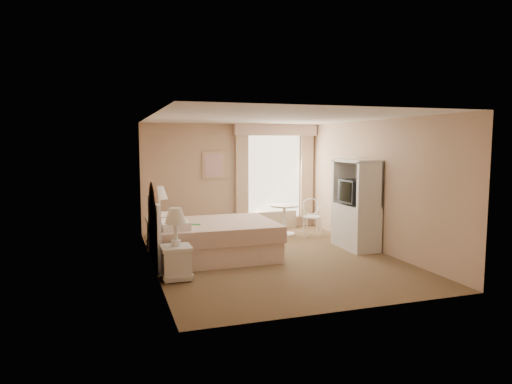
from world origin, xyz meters
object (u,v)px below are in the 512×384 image
object	(u,v)px
nightstand_near	(176,253)
armoire	(356,212)
nightstand_far	(159,224)
bed	(207,238)
cafe_chair	(312,214)
round_table	(284,215)

from	to	relation	value
nightstand_near	armoire	size ratio (longest dim) A/B	0.62
nightstand_far	bed	bearing A→B (deg)	-58.40
nightstand_near	armoire	xyz separation A→B (m)	(3.65, 0.99, 0.32)
nightstand_near	nightstand_far	world-z (taller)	nightstand_far
nightstand_far	cafe_chair	size ratio (longest dim) A/B	1.45
nightstand_near	round_table	world-z (taller)	nightstand_near
nightstand_near	nightstand_far	bearing A→B (deg)	90.00
bed	armoire	distance (m)	2.96
bed	armoire	bearing A→B (deg)	-3.00
round_table	cafe_chair	world-z (taller)	cafe_chair
armoire	nightstand_far	bearing A→B (deg)	160.01
bed	cafe_chair	world-z (taller)	bed
bed	cafe_chair	distance (m)	2.94
bed	armoire	world-z (taller)	armoire
bed	armoire	xyz separation A→B (m)	(2.93, -0.15, 0.36)
bed	round_table	distance (m)	2.59
nightstand_far	cafe_chair	distance (m)	3.37
nightstand_near	armoire	bearing A→B (deg)	15.13
nightstand_near	round_table	bearing A→B (deg)	43.46
nightstand_far	cafe_chair	world-z (taller)	nightstand_far
bed	nightstand_near	world-z (taller)	bed
nightstand_near	nightstand_far	size ratio (longest dim) A/B	0.91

